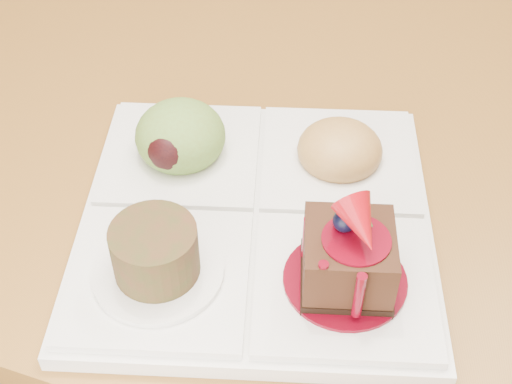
% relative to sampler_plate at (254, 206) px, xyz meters
% --- Properties ---
extents(ground, '(6.00, 6.00, 0.00)m').
position_rel_sampler_plate_xyz_m(ground, '(0.06, 0.75, -0.77)').
color(ground, brown).
extents(sampler_plate, '(0.29, 0.29, 0.09)m').
position_rel_sampler_plate_xyz_m(sampler_plate, '(0.00, 0.00, 0.00)').
color(sampler_plate, silver).
rests_on(sampler_plate, dining_table).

